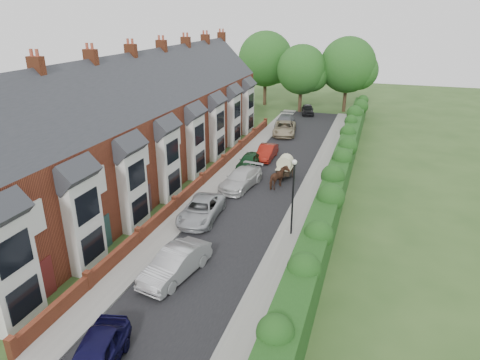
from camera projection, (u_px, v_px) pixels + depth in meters
The scene contains 24 objects.
ground at pixel (220, 258), 25.07m from camera, with size 140.00×140.00×0.00m, color #2D4C1E.
road at pixel (262, 188), 34.92m from camera, with size 6.00×58.00×0.02m, color black.
pavement_hedge_side at pixel (312, 194), 33.70m from camera, with size 2.20×58.00×0.12m, color gray.
pavement_house_side at pixel (218, 182), 36.02m from camera, with size 1.70×58.00×0.12m, color gray.
kerb_hedge_side at pixel (299, 192), 34.01m from camera, with size 0.18×58.00×0.13m, color gray.
kerb_house_side at pixel (227, 183), 35.79m from camera, with size 0.18×58.00×0.13m, color gray.
hedge at pixel (337, 178), 32.61m from camera, with size 2.10×58.00×2.85m.
terrace_row at pixel (139, 128), 35.40m from camera, with size 9.05×40.50×11.50m.
garden_wall_row at pixel (202, 180), 35.29m from camera, with size 0.35×40.35×1.10m.
lamppost at pixel (293, 188), 26.39m from camera, with size 0.32×0.32×5.16m.
tree_far_left at pixel (304, 71), 59.08m from camera, with size 7.14×6.80×9.29m.
tree_far_right at pixel (351, 66), 58.86m from camera, with size 7.98×7.60×10.31m.
tree_far_back at pixel (268, 60), 63.13m from camera, with size 8.40×8.00×10.82m.
car_navy at pixel (95, 357), 16.89m from camera, with size 1.79×4.45×1.52m, color black.
car_silver_a at pixel (175, 264), 23.07m from camera, with size 1.68×4.81×1.59m, color #999A9E.
car_silver_b at pixel (201, 210), 29.49m from camera, with size 2.33×5.06×1.41m, color #A5A9AD.
car_white at pixel (241, 179), 34.78m from camera, with size 2.08×5.12×1.49m, color silver.
car_green at pixel (249, 161), 39.27m from camera, with size 1.55×3.84×1.31m, color #0F3519.
car_red at pixel (267, 152), 41.47m from camera, with size 1.46×4.18×1.38m, color maroon.
car_beige at pixel (284, 128), 49.65m from camera, with size 2.47×5.35×1.49m, color tan.
car_grey at pixel (285, 122), 52.52m from camera, with size 2.12×5.22×1.52m, color #5C5F64.
car_black at pixel (308, 110), 59.33m from camera, with size 1.59×3.96×1.35m, color black.
horse at pixel (279, 178), 34.58m from camera, with size 0.95×2.08×1.76m, color #49291A.
horse_cart at pixel (285, 165), 36.44m from camera, with size 1.32×2.92×2.11m.
Camera 1 is at (7.92, -20.13, 13.53)m, focal length 32.00 mm.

